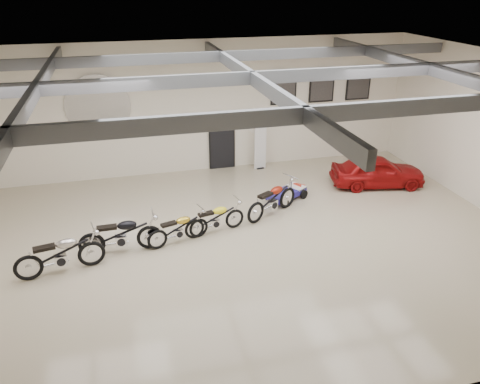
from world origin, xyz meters
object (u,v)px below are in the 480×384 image
object	(u,v)px
banner_stand	(260,147)
motorcycle_black	(120,234)
motorcycle_red	(272,199)
motorcycle_silver	(60,253)
vintage_car	(378,171)
go_kart	(290,190)
motorcycle_yellow	(215,218)
motorcycle_gold	(178,228)

from	to	relation	value
banner_stand	motorcycle_black	xyz separation A→B (m)	(-5.55, -5.05, -0.32)
motorcycle_black	motorcycle_red	distance (m)	4.88
motorcycle_silver	vintage_car	bearing A→B (deg)	4.66
motorcycle_black	go_kart	bearing A→B (deg)	19.55
motorcycle_yellow	vintage_car	distance (m)	6.75
motorcycle_yellow	go_kart	world-z (taller)	motorcycle_yellow
motorcycle_silver	motorcycle_black	world-z (taller)	motorcycle_black
go_kart	banner_stand	bearing A→B (deg)	63.93
banner_stand	motorcycle_red	size ratio (longest dim) A/B	0.83
motorcycle_black	motorcycle_gold	distance (m)	1.61
motorcycle_black	go_kart	world-z (taller)	motorcycle_black
motorcycle_gold	motorcycle_black	bearing A→B (deg)	167.78
motorcycle_silver	vintage_car	world-z (taller)	motorcycle_silver
motorcycle_red	banner_stand	bearing A→B (deg)	48.52
banner_stand	motorcycle_silver	distance (m)	9.08
motorcycle_silver	motorcycle_red	distance (m)	6.52
banner_stand	go_kart	distance (m)	3.00
banner_stand	go_kart	world-z (taller)	banner_stand
motorcycle_gold	vintage_car	size ratio (longest dim) A/B	0.55
motorcycle_silver	vintage_car	xyz separation A→B (m)	(10.75, 2.96, -0.01)
banner_stand	go_kart	size ratio (longest dim) A/B	1.01
motorcycle_black	banner_stand	bearing A→B (deg)	41.63
motorcycle_red	vintage_car	size ratio (longest dim) A/B	0.65
motorcycle_silver	motorcycle_yellow	size ratio (longest dim) A/B	1.17
motorcycle_red	go_kart	size ratio (longest dim) A/B	1.22
motorcycle_gold	vintage_car	bearing A→B (deg)	0.10
banner_stand	motorcycle_red	bearing A→B (deg)	-108.66
banner_stand	vintage_car	xyz separation A→B (m)	(3.66, -2.71, -0.33)
motorcycle_black	vintage_car	distance (m)	9.50
motorcycle_yellow	banner_stand	bearing A→B (deg)	45.04
motorcycle_black	motorcycle_yellow	xyz separation A→B (m)	(2.74, 0.42, -0.09)
motorcycle_red	motorcycle_silver	bearing A→B (deg)	165.09
motorcycle_silver	motorcycle_black	xyz separation A→B (m)	(1.54, 0.61, 0.00)
motorcycle_yellow	motorcycle_black	bearing A→B (deg)	175.01
vintage_car	motorcycle_gold	bearing A→B (deg)	117.34
go_kart	motorcycle_silver	bearing A→B (deg)	170.92
banner_stand	motorcycle_silver	bearing A→B (deg)	-148.64
banner_stand	motorcycle_red	world-z (taller)	banner_stand
motorcycle_yellow	go_kart	size ratio (longest dim) A/B	1.06
motorcycle_yellow	go_kart	xyz separation A→B (m)	(2.99, 1.69, -0.17)
motorcycle_yellow	motorcycle_gold	bearing A→B (deg)	-178.59
motorcycle_black	go_kart	xyz separation A→B (m)	(5.73, 2.11, -0.26)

